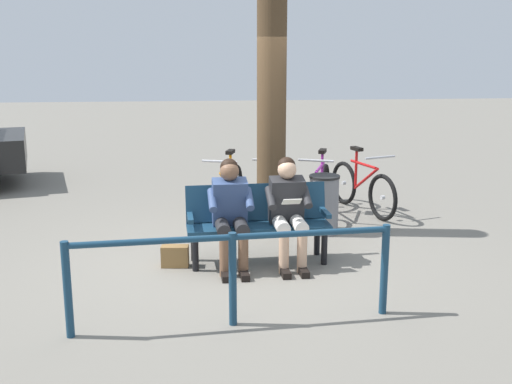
{
  "coord_description": "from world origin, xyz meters",
  "views": [
    {
      "loc": [
        0.42,
        6.85,
        2.45
      ],
      "look_at": [
        -0.24,
        -0.25,
        0.75
      ],
      "focal_mm": 44.59,
      "sensor_mm": 36.0,
      "label": 1
    }
  ],
  "objects_px": {
    "litter_bin": "(324,204)",
    "bicycle_red": "(362,188)",
    "bicycle_green": "(320,191)",
    "handbag": "(175,256)",
    "bicycle_purple": "(228,192)",
    "person_companion": "(231,209)",
    "tree_trunk": "(272,102)",
    "bench": "(257,217)",
    "bicycle_silver": "(271,190)",
    "person_reading": "(288,206)"
  },
  "relations": [
    {
      "from": "litter_bin",
      "to": "bicycle_silver",
      "type": "height_order",
      "value": "bicycle_silver"
    },
    {
      "from": "bicycle_red",
      "to": "bicycle_green",
      "type": "height_order",
      "value": "same"
    },
    {
      "from": "person_companion",
      "to": "bicycle_green",
      "type": "bearing_deg",
      "value": -127.73
    },
    {
      "from": "litter_bin",
      "to": "bicycle_purple",
      "type": "xyz_separation_m",
      "value": [
        1.21,
        -0.9,
        -0.03
      ]
    },
    {
      "from": "handbag",
      "to": "bicycle_purple",
      "type": "distance_m",
      "value": 2.13
    },
    {
      "from": "handbag",
      "to": "bicycle_red",
      "type": "height_order",
      "value": "bicycle_red"
    },
    {
      "from": "bench",
      "to": "litter_bin",
      "type": "bearing_deg",
      "value": -137.57
    },
    {
      "from": "bicycle_red",
      "to": "handbag",
      "type": "bearing_deg",
      "value": -70.31
    },
    {
      "from": "person_reading",
      "to": "person_companion",
      "type": "xyz_separation_m",
      "value": [
        0.64,
        0.03,
        -0.0
      ]
    },
    {
      "from": "bicycle_green",
      "to": "person_companion",
      "type": "bearing_deg",
      "value": -15.06
    },
    {
      "from": "person_reading",
      "to": "bicycle_silver",
      "type": "relative_size",
      "value": 0.72
    },
    {
      "from": "person_companion",
      "to": "bicycle_red",
      "type": "distance_m",
      "value": 2.98
    },
    {
      "from": "bench",
      "to": "litter_bin",
      "type": "xyz_separation_m",
      "value": [
        -0.96,
        -0.98,
        -0.12
      ]
    },
    {
      "from": "bench",
      "to": "bicycle_green",
      "type": "relative_size",
      "value": 1.01
    },
    {
      "from": "bench",
      "to": "tree_trunk",
      "type": "xyz_separation_m",
      "value": [
        -0.29,
        -1.15,
        1.19
      ]
    },
    {
      "from": "litter_bin",
      "to": "bicycle_green",
      "type": "relative_size",
      "value": 0.48
    },
    {
      "from": "bicycle_green",
      "to": "litter_bin",
      "type": "bearing_deg",
      "value": 12.43
    },
    {
      "from": "bench",
      "to": "bicycle_purple",
      "type": "relative_size",
      "value": 1.0
    },
    {
      "from": "handbag",
      "to": "bicycle_green",
      "type": "distance_m",
      "value": 2.8
    },
    {
      "from": "person_reading",
      "to": "person_companion",
      "type": "height_order",
      "value": "same"
    },
    {
      "from": "person_companion",
      "to": "handbag",
      "type": "relative_size",
      "value": 4.0
    },
    {
      "from": "person_reading",
      "to": "litter_bin",
      "type": "relative_size",
      "value": 1.56
    },
    {
      "from": "litter_bin",
      "to": "bicycle_green",
      "type": "distance_m",
      "value": 0.84
    },
    {
      "from": "litter_bin",
      "to": "handbag",
      "type": "bearing_deg",
      "value": 30.29
    },
    {
      "from": "person_reading",
      "to": "tree_trunk",
      "type": "xyz_separation_m",
      "value": [
        0.04,
        -1.3,
        1.04
      ]
    },
    {
      "from": "handbag",
      "to": "bicycle_red",
      "type": "xyz_separation_m",
      "value": [
        -2.66,
        -2.1,
        0.24
      ]
    },
    {
      "from": "handbag",
      "to": "litter_bin",
      "type": "relative_size",
      "value": 0.39
    },
    {
      "from": "person_reading",
      "to": "bicycle_red",
      "type": "distance_m",
      "value": 2.55
    },
    {
      "from": "litter_bin",
      "to": "bicycle_purple",
      "type": "bearing_deg",
      "value": -36.55
    },
    {
      "from": "bicycle_purple",
      "to": "handbag",
      "type": "bearing_deg",
      "value": -1.66
    },
    {
      "from": "bicycle_silver",
      "to": "person_companion",
      "type": "bearing_deg",
      "value": -9.2
    },
    {
      "from": "bicycle_silver",
      "to": "litter_bin",
      "type": "bearing_deg",
      "value": 39.63
    },
    {
      "from": "handbag",
      "to": "bicycle_red",
      "type": "bearing_deg",
      "value": -141.76
    },
    {
      "from": "tree_trunk",
      "to": "bicycle_red",
      "type": "bearing_deg",
      "value": -150.38
    },
    {
      "from": "handbag",
      "to": "bench",
      "type": "bearing_deg",
      "value": -172.05
    },
    {
      "from": "handbag",
      "to": "litter_bin",
      "type": "xyz_separation_m",
      "value": [
        -1.89,
        -1.11,
        0.27
      ]
    },
    {
      "from": "bench",
      "to": "bicycle_purple",
      "type": "distance_m",
      "value": 1.89
    },
    {
      "from": "person_companion",
      "to": "handbag",
      "type": "distance_m",
      "value": 0.83
    },
    {
      "from": "litter_bin",
      "to": "bicycle_red",
      "type": "relative_size",
      "value": 0.48
    },
    {
      "from": "handbag",
      "to": "tree_trunk",
      "type": "relative_size",
      "value": 0.09
    },
    {
      "from": "bicycle_red",
      "to": "bicycle_purple",
      "type": "height_order",
      "value": "same"
    },
    {
      "from": "handbag",
      "to": "bicycle_green",
      "type": "height_order",
      "value": "bicycle_green"
    },
    {
      "from": "person_reading",
      "to": "bicycle_green",
      "type": "bearing_deg",
      "value": -113.71
    },
    {
      "from": "bicycle_red",
      "to": "bicycle_purple",
      "type": "bearing_deg",
      "value": -105.79
    },
    {
      "from": "bicycle_red",
      "to": "bicycle_silver",
      "type": "xyz_separation_m",
      "value": [
        1.34,
        0.02,
        0.0
      ]
    },
    {
      "from": "bicycle_green",
      "to": "bicycle_red",
      "type": "bearing_deg",
      "value": 123.03
    },
    {
      "from": "person_companion",
      "to": "litter_bin",
      "type": "bearing_deg",
      "value": -140.76
    },
    {
      "from": "handbag",
      "to": "bicycle_silver",
      "type": "xyz_separation_m",
      "value": [
        -1.32,
        -2.08,
        0.24
      ]
    },
    {
      "from": "person_reading",
      "to": "tree_trunk",
      "type": "height_order",
      "value": "tree_trunk"
    },
    {
      "from": "handbag",
      "to": "tree_trunk",
      "type": "distance_m",
      "value": 2.37
    }
  ]
}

